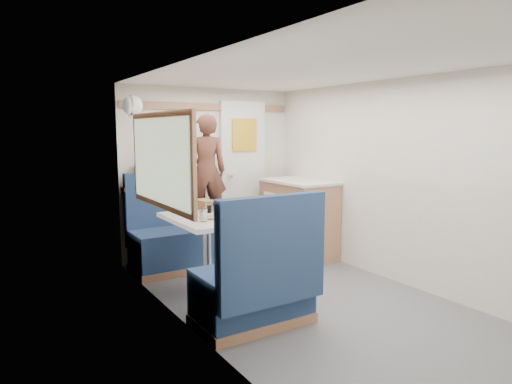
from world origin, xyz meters
TOP-DOWN VIEW (x-y plane):
  - floor at (0.00, 0.00)m, footprint 4.50×4.50m
  - ceiling at (0.00, 0.00)m, footprint 4.50×4.50m
  - wall_back at (0.00, 2.25)m, footprint 2.20×0.02m
  - wall_left at (-1.10, 0.00)m, footprint 0.02×4.50m
  - wall_right at (1.10, 0.00)m, footprint 0.02×4.50m
  - oak_trim_low at (0.00, 2.23)m, footprint 2.15×0.02m
  - oak_trim_high at (0.00, 2.23)m, footprint 2.15×0.02m
  - side_window at (-1.08, 1.00)m, footprint 0.04×1.30m
  - rear_door at (0.45, 2.22)m, footprint 0.62×0.12m
  - dinette_table at (-0.65, 1.00)m, footprint 0.62×0.92m
  - bench_far at (-0.65, 1.86)m, footprint 0.90×0.59m
  - bench_near at (-0.65, 0.14)m, footprint 0.90×0.59m
  - ledge at (-0.65, 2.12)m, footprint 0.90×0.14m
  - dome_light at (-1.04, 1.85)m, footprint 0.20×0.20m
  - galley_counter at (0.82, 1.55)m, footprint 0.57×0.92m
  - person at (-0.27, 1.80)m, footprint 0.51×0.40m
  - duffel_bag at (-0.67, 2.12)m, footprint 0.56×0.36m
  - tray at (-0.55, 0.90)m, footprint 0.39×0.44m
  - orange_fruit at (-0.43, 0.92)m, footprint 0.07×0.07m
  - cheese_block at (-0.68, 0.87)m, footprint 0.11×0.08m
  - wine_glass at (-0.61, 0.88)m, footprint 0.08×0.08m
  - tumbler_left at (-0.77, 0.82)m, footprint 0.07×0.07m
  - tumbler_mid at (-0.78, 1.21)m, footprint 0.07×0.07m
  - tumbler_right at (-0.57, 1.12)m, footprint 0.07×0.07m
  - beer_glass at (-0.53, 1.22)m, footprint 0.06×0.06m
  - pepper_grinder at (-0.62, 0.99)m, footprint 0.04×0.04m
  - bread_loaf at (-0.50, 1.34)m, footprint 0.17×0.26m

SIDE VIEW (x-z plane):
  - floor at x=0.00m, z-range 0.00..0.00m
  - bench_far at x=-0.65m, z-range -0.22..0.83m
  - bench_near at x=-0.65m, z-range -0.22..0.83m
  - galley_counter at x=0.82m, z-range 0.01..0.93m
  - dinette_table at x=-0.65m, z-range 0.21..0.93m
  - tray at x=-0.55m, z-range 0.72..0.74m
  - cheese_block at x=-0.68m, z-range 0.74..0.77m
  - beer_glass at x=-0.53m, z-range 0.72..0.82m
  - bread_loaf at x=-0.50m, z-range 0.72..0.82m
  - orange_fruit at x=-0.43m, z-range 0.74..0.80m
  - pepper_grinder at x=-0.62m, z-range 0.72..0.82m
  - tumbler_right at x=-0.57m, z-range 0.72..0.83m
  - tumbler_left at x=-0.77m, z-range 0.72..0.83m
  - tumbler_mid at x=-0.78m, z-range 0.72..0.84m
  - wine_glass at x=-0.61m, z-range 0.76..0.93m
  - oak_trim_low at x=0.00m, z-range 0.81..0.89m
  - ledge at x=-0.65m, z-range 0.86..0.90m
  - rear_door at x=0.45m, z-range 0.04..1.90m
  - wall_back at x=0.00m, z-range 0.00..2.00m
  - wall_left at x=-1.10m, z-range 0.00..2.00m
  - wall_right at x=1.10m, z-range 0.00..2.00m
  - duffel_bag at x=-0.67m, z-range 0.90..1.15m
  - person at x=-0.27m, z-range 0.45..1.68m
  - side_window at x=-1.08m, z-range 0.89..1.61m
  - dome_light at x=-1.04m, z-range 1.65..1.85m
  - oak_trim_high at x=0.00m, z-range 1.74..1.82m
  - ceiling at x=0.00m, z-range 2.00..2.00m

